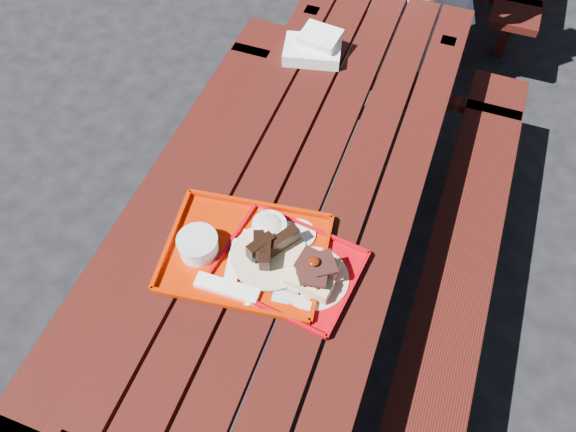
# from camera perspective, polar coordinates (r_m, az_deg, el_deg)

# --- Properties ---
(ground) EXTENTS (60.00, 60.00, 0.00)m
(ground) POSITION_cam_1_polar(r_m,az_deg,el_deg) (2.51, 1.20, -8.09)
(ground) COLOR black
(ground) RESTS_ON ground
(picnic_table_near) EXTENTS (1.41, 2.40, 0.75)m
(picnic_table_near) POSITION_cam_1_polar(r_m,az_deg,el_deg) (2.03, 1.47, -0.94)
(picnic_table_near) COLOR #3B100B
(picnic_table_near) RESTS_ON ground
(near_tray) EXTENTS (0.44, 0.36, 0.13)m
(near_tray) POSITION_cam_1_polar(r_m,az_deg,el_deg) (1.69, 0.34, -4.40)
(near_tray) COLOR #BB030E
(near_tray) RESTS_ON picnic_table_near
(far_tray) EXTENTS (0.54, 0.44, 0.08)m
(far_tray) POSITION_cam_1_polar(r_m,az_deg,el_deg) (1.72, -4.68, -3.79)
(far_tray) COLOR #B92100
(far_tray) RESTS_ON picnic_table_near
(white_cloth) EXTENTS (0.26, 0.21, 0.09)m
(white_cloth) POSITION_cam_1_polar(r_m,az_deg,el_deg) (2.34, 2.73, 16.76)
(white_cloth) COLOR white
(white_cloth) RESTS_ON picnic_table_near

